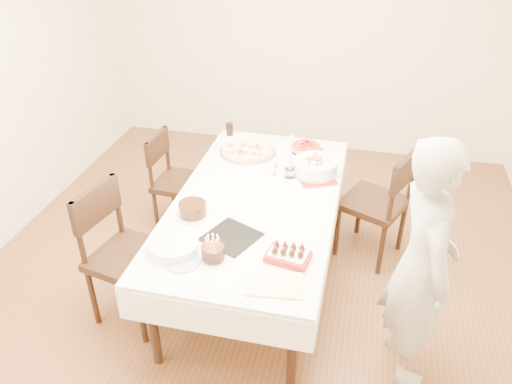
% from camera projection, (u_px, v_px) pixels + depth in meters
% --- Properties ---
extents(floor, '(5.00, 5.00, 0.00)m').
position_uv_depth(floor, '(257.00, 281.00, 3.95)').
color(floor, brown).
rests_on(floor, ground).
extents(wall_back, '(4.50, 0.04, 2.70)m').
position_uv_depth(wall_back, '(311.00, 30.00, 5.31)').
color(wall_back, '#EEE3C8').
rests_on(wall_back, floor).
extents(dining_table, '(1.62, 2.35, 0.75)m').
position_uv_depth(dining_table, '(256.00, 240.00, 3.79)').
color(dining_table, white).
rests_on(dining_table, floor).
extents(chair_right_savory, '(0.67, 0.67, 0.99)m').
position_uv_depth(chair_right_savory, '(374.00, 203.00, 4.01)').
color(chair_right_savory, black).
rests_on(chair_right_savory, floor).
extents(chair_left_savory, '(0.48, 0.48, 0.89)m').
position_uv_depth(chair_left_savory, '(181.00, 183.00, 4.38)').
color(chair_left_savory, black).
rests_on(chair_left_savory, floor).
extents(chair_left_dessert, '(0.62, 0.62, 1.02)m').
position_uv_depth(chair_left_dessert, '(130.00, 258.00, 3.40)').
color(chair_left_dessert, black).
rests_on(chair_left_dessert, floor).
extents(person, '(0.53, 0.67, 1.63)m').
position_uv_depth(person, '(422.00, 266.00, 2.86)').
color(person, beige).
rests_on(person, floor).
extents(pizza_white, '(0.57, 0.57, 0.04)m').
position_uv_depth(pizza_white, '(248.00, 151.00, 4.19)').
color(pizza_white, beige).
rests_on(pizza_white, dining_table).
extents(pizza_pepperoni, '(0.36, 0.36, 0.04)m').
position_uv_depth(pizza_pepperoni, '(306.00, 147.00, 4.24)').
color(pizza_pepperoni, red).
rests_on(pizza_pepperoni, dining_table).
extents(red_placemat, '(0.37, 0.37, 0.01)m').
position_uv_depth(red_placemat, '(316.00, 178.00, 3.84)').
color(red_placemat, '#B21E1E').
rests_on(red_placemat, dining_table).
extents(pasta_bowl, '(0.45, 0.45, 0.11)m').
position_uv_depth(pasta_bowl, '(315.00, 167.00, 3.87)').
color(pasta_bowl, white).
rests_on(pasta_bowl, dining_table).
extents(taper_candle, '(0.10, 0.10, 0.37)m').
position_uv_depth(taper_candle, '(291.00, 156.00, 3.76)').
color(taper_candle, white).
rests_on(taper_candle, dining_table).
extents(shaker_pair, '(0.09, 0.09, 0.08)m').
position_uv_depth(shaker_pair, '(275.00, 171.00, 3.86)').
color(shaker_pair, white).
rests_on(shaker_pair, dining_table).
extents(cola_glass, '(0.07, 0.07, 0.12)m').
position_uv_depth(cola_glass, '(230.00, 129.00, 4.47)').
color(cola_glass, black).
rests_on(cola_glass, dining_table).
extents(layer_cake, '(0.27, 0.27, 0.10)m').
position_uv_depth(layer_cake, '(193.00, 209.00, 3.39)').
color(layer_cake, '#361B0D').
rests_on(layer_cake, dining_table).
extents(cake_board, '(0.41, 0.41, 0.01)m').
position_uv_depth(cake_board, '(231.00, 237.00, 3.20)').
color(cake_board, black).
rests_on(cake_board, dining_table).
extents(birthday_cake, '(0.14, 0.14, 0.15)m').
position_uv_depth(birthday_cake, '(213.00, 247.00, 2.98)').
color(birthday_cake, '#321A0D').
rests_on(birthday_cake, dining_table).
extents(strawberry_box, '(0.28, 0.21, 0.07)m').
position_uv_depth(strawberry_box, '(288.00, 255.00, 2.99)').
color(strawberry_box, '#9F1214').
rests_on(strawberry_box, dining_table).
extents(box_lid, '(0.35, 0.25, 0.03)m').
position_uv_depth(box_lid, '(274.00, 285.00, 2.82)').
color(box_lid, beige).
rests_on(box_lid, dining_table).
extents(plate_stack, '(0.39, 0.39, 0.06)m').
position_uv_depth(plate_stack, '(174.00, 246.00, 3.08)').
color(plate_stack, white).
rests_on(plate_stack, dining_table).
extents(china_plate, '(0.26, 0.26, 0.01)m').
position_uv_depth(china_plate, '(182.00, 261.00, 2.99)').
color(china_plate, white).
rests_on(china_plate, dining_table).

